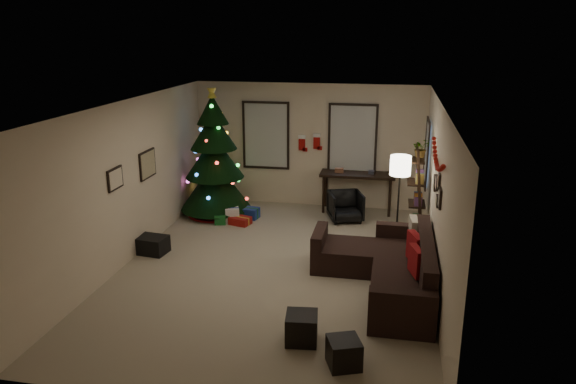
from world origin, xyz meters
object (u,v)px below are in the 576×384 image
object	(u,v)px
desk	(358,178)
desk_chair	(345,206)
sofa	(389,269)
christmas_tree	(214,162)
bookshelf	(418,197)

from	to	relation	value
desk	desk_chair	bearing A→B (deg)	-105.97
sofa	desk	xyz separation A→B (m)	(-0.74, 3.50, 0.47)
christmas_tree	desk	xyz separation A→B (m)	(2.93, 0.75, -0.39)
sofa	christmas_tree	bearing A→B (deg)	143.14
sofa	bookshelf	distance (m)	2.02
sofa	bookshelf	world-z (taller)	bookshelf
sofa	desk	distance (m)	3.61
desk_chair	bookshelf	size ratio (longest dim) A/B	0.34
desk	bookshelf	distance (m)	2.02
christmas_tree	bookshelf	distance (m)	4.22
sofa	desk_chair	distance (m)	3.00
christmas_tree	bookshelf	world-z (taller)	christmas_tree
bookshelf	desk	bearing A→B (deg)	126.36
christmas_tree	sofa	size ratio (longest dim) A/B	1.02
desk_chair	desk	bearing A→B (deg)	55.11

